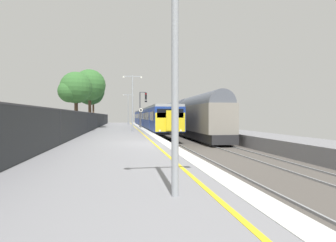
# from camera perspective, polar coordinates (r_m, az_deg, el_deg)

# --- Properties ---
(ground) EXTENTS (17.40, 110.00, 1.21)m
(ground) POSITION_cam_1_polar(r_m,az_deg,el_deg) (16.97, 7.29, -6.36)
(ground) COLOR gray
(commuter_train_at_platform) EXTENTS (2.83, 42.44, 3.81)m
(commuter_train_at_platform) POSITION_cam_1_polar(r_m,az_deg,el_deg) (46.17, -3.84, 0.60)
(commuter_train_at_platform) COLOR navy
(commuter_train_at_platform) RESTS_ON ground
(freight_train_adjacent_track) EXTENTS (2.60, 54.17, 4.78)m
(freight_train_adjacent_track) POSITION_cam_1_polar(r_m,az_deg,el_deg) (49.66, 0.45, 1.03)
(freight_train_adjacent_track) COLOR #232326
(freight_train_adjacent_track) RESTS_ON ground
(signal_gantry) EXTENTS (1.10, 0.24, 5.05)m
(signal_gantry) POSITION_cam_1_polar(r_m,az_deg,el_deg) (41.04, -5.26, 3.19)
(signal_gantry) COLOR #47474C
(signal_gantry) RESTS_ON ground
(speed_limit_sign) EXTENTS (0.59, 0.08, 2.67)m
(speed_limit_sign) POSITION_cam_1_polar(r_m,az_deg,el_deg) (37.31, -5.45, 1.18)
(speed_limit_sign) COLOR #59595B
(speed_limit_sign) RESTS_ON ground
(platform_lamp_near) EXTENTS (2.00, 0.20, 4.96)m
(platform_lamp_near) POSITION_cam_1_polar(r_m,az_deg,el_deg) (5.68, 1.42, 15.48)
(platform_lamp_near) COLOR #93999E
(platform_lamp_near) RESTS_ON ground
(platform_lamp_mid) EXTENTS (2.00, 0.20, 5.74)m
(platform_lamp_mid) POSITION_cam_1_polar(r_m,az_deg,el_deg) (29.50, -7.12, 4.50)
(platform_lamp_mid) COLOR #93999E
(platform_lamp_mid) RESTS_ON ground
(platform_lamp_far) EXTENTS (2.00, 0.20, 5.67)m
(platform_lamp_far) POSITION_cam_1_polar(r_m,az_deg,el_deg) (53.49, -7.99, 2.86)
(platform_lamp_far) COLOR #93999E
(platform_lamp_far) RESTS_ON ground
(platform_back_fence) EXTENTS (0.07, 99.00, 1.95)m
(platform_back_fence) POSITION_cam_1_polar(r_m,az_deg,el_deg) (16.50, -20.77, -0.96)
(platform_back_fence) COLOR #282B2D
(platform_back_fence) RESTS_ON ground
(background_tree_left) EXTENTS (4.12, 4.12, 7.31)m
(background_tree_left) POSITION_cam_1_polar(r_m,az_deg,el_deg) (42.79, -15.42, 5.73)
(background_tree_left) COLOR #473323
(background_tree_left) RESTS_ON ground
(background_tree_centre) EXTENTS (4.07, 4.07, 7.65)m
(background_tree_centre) POSITION_cam_1_polar(r_m,az_deg,el_deg) (38.67, -15.31, 6.78)
(background_tree_centre) COLOR #473323
(background_tree_centre) RESTS_ON ground
(background_tree_right) EXTENTS (3.31, 3.20, 6.05)m
(background_tree_right) POSITION_cam_1_polar(r_m,az_deg,el_deg) (30.37, -18.24, 6.14)
(background_tree_right) COLOR #473323
(background_tree_right) RESTS_ON ground
(background_tree_back) EXTENTS (3.65, 3.65, 7.42)m
(background_tree_back) POSITION_cam_1_polar(r_m,az_deg,el_deg) (50.99, -14.67, 5.28)
(background_tree_back) COLOR #473323
(background_tree_back) RESTS_ON ground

